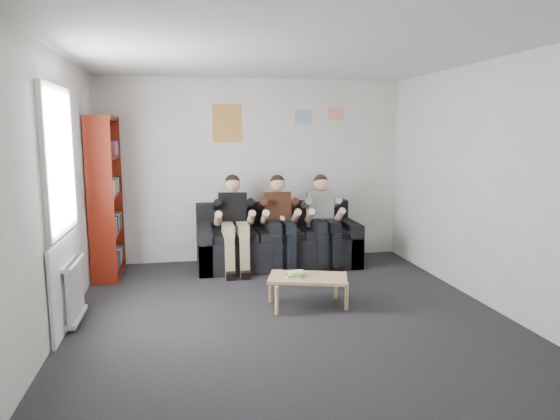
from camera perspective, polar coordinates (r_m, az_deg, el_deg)
name	(u,v)px	position (r m, az deg, el deg)	size (l,w,h in m)	color
room_shell	(289,189)	(5.06, 1.02, 2.43)	(5.00, 5.00, 5.00)	black
sofa	(277,243)	(7.28, -0.33, -3.81)	(2.30, 0.94, 0.89)	black
bookshelf	(106,197)	(7.02, -19.23, 1.38)	(0.32, 0.96, 2.13)	maroon
coffee_table	(308,280)	(5.58, 3.21, -7.99)	(0.86, 0.47, 0.34)	#DEB580
game_cases	(295,275)	(5.52, 1.76, -7.41)	(0.23, 0.21, 0.05)	silver
person_left	(234,223)	(6.93, -5.24, -1.54)	(0.40, 0.85, 1.33)	black
person_middle	(280,222)	(7.02, -0.03, -1.41)	(0.39, 0.83, 1.32)	#442116
person_right	(324,221)	(7.17, 5.01, -1.24)	(0.39, 0.83, 1.32)	silver
radiator	(75,290)	(5.47, -22.38, -8.48)	(0.10, 0.64, 0.60)	white
window	(63,224)	(5.33, -23.59, -1.48)	(0.05, 1.30, 2.36)	white
poster_large	(227,123)	(7.44, -6.09, 9.83)	(0.42, 0.01, 0.55)	#DBC34D
poster_blue	(303,117)	(7.63, 2.69, 10.59)	(0.25, 0.01, 0.20)	#3981C4
poster_pink	(335,114)	(7.76, 6.35, 10.89)	(0.22, 0.01, 0.18)	#E046A6
poster_sign	(185,109)	(7.42, -10.82, 11.27)	(0.20, 0.01, 0.14)	silver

